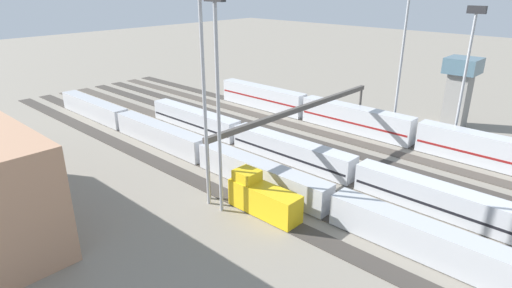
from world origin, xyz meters
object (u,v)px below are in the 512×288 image
(train_on_track_6, at_px, (253,171))
(light_mast_0, at_px, (468,60))
(light_mast_2, at_px, (405,35))
(signal_gantry, at_px, (299,113))
(train_on_track_4, at_px, (291,151))
(control_tower, at_px, (459,87))
(train_on_track_7, at_px, (263,198))
(light_mast_1, at_px, (203,70))
(train_on_track_0, at_px, (416,134))
(light_mast_3, at_px, (217,80))

(train_on_track_6, relative_size, light_mast_0, 4.78)
(light_mast_2, distance_m, signal_gantry, 24.27)
(train_on_track_4, xyz_separation_m, control_tower, (-12.73, -37.14, 6.07))
(train_on_track_7, relative_size, light_mast_1, 0.36)
(train_on_track_0, relative_size, light_mast_3, 3.58)
(train_on_track_0, xyz_separation_m, light_mast_1, (11.52, 38.03, 15.23))
(light_mast_1, height_order, signal_gantry, light_mast_1)
(train_on_track_7, bearing_deg, signal_gantry, -65.70)
(train_on_track_7, distance_m, control_tower, 52.73)
(light_mast_2, relative_size, signal_gantry, 0.74)
(train_on_track_0, height_order, light_mast_1, light_mast_1)
(signal_gantry, bearing_deg, train_on_track_4, 99.36)
(train_on_track_4, height_order, light_mast_1, light_mast_1)
(light_mast_2, distance_m, control_tower, 18.78)
(train_on_track_7, bearing_deg, train_on_track_4, -63.47)
(light_mast_1, relative_size, control_tower, 2.04)
(light_mast_2, bearing_deg, train_on_track_7, 91.59)
(train_on_track_7, xyz_separation_m, light_mast_3, (4.30, 3.10, 14.91))
(light_mast_0, distance_m, light_mast_3, 44.30)
(train_on_track_0, bearing_deg, signal_gantry, 54.34)
(train_on_track_6, relative_size, train_on_track_0, 1.20)
(train_on_track_7, xyz_separation_m, light_mast_1, (6.86, 3.03, 15.67))
(signal_gantry, bearing_deg, train_on_track_0, -125.66)
(light_mast_0, bearing_deg, light_mast_2, 4.61)
(train_on_track_6, xyz_separation_m, signal_gantry, (1.51, -12.50, 5.66))
(light_mast_0, bearing_deg, light_mast_1, 68.42)
(train_on_track_7, distance_m, train_on_track_6, 8.11)
(train_on_track_4, height_order, train_on_track_0, train_on_track_0)
(signal_gantry, bearing_deg, train_on_track_6, 96.91)
(train_on_track_0, relative_size, control_tower, 6.93)
(train_on_track_7, distance_m, light_mast_2, 41.49)
(light_mast_1, distance_m, light_mast_3, 2.67)
(train_on_track_6, height_order, light_mast_0, light_mast_0)
(light_mast_1, relative_size, signal_gantry, 0.70)
(train_on_track_6, relative_size, light_mast_1, 4.08)
(light_mast_3, distance_m, control_tower, 56.78)
(light_mast_2, bearing_deg, control_tower, -114.05)
(control_tower, bearing_deg, light_mast_0, 108.69)
(light_mast_1, relative_size, light_mast_2, 0.95)
(light_mast_3, bearing_deg, control_tower, -99.80)
(train_on_track_4, height_order, signal_gantry, signal_gantry)
(light_mast_0, relative_size, control_tower, 1.74)
(light_mast_1, xyz_separation_m, signal_gantry, (1.04, -20.53, -10.10))
(light_mast_3, bearing_deg, train_on_track_7, -144.20)
(signal_gantry, height_order, control_tower, control_tower)
(train_on_track_6, height_order, light_mast_1, light_mast_1)
(train_on_track_4, bearing_deg, light_mast_3, 99.98)
(light_mast_0, distance_m, light_mast_2, 11.26)
(train_on_track_4, xyz_separation_m, light_mast_0, (-17.21, -23.90, 13.59))
(train_on_track_0, relative_size, light_mast_0, 3.98)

